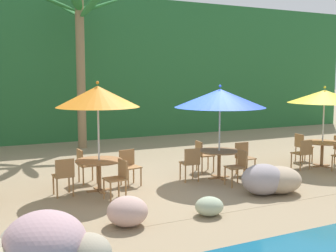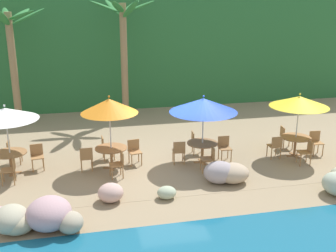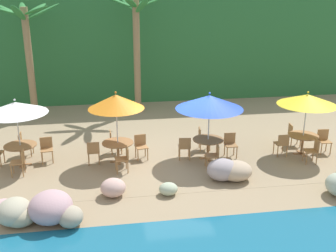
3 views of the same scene
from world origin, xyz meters
name	(u,v)px [view 1 (image 1 of 3)]	position (x,y,z in m)	size (l,w,h in m)	color
ground_plane	(178,182)	(0.00, 0.00, 0.00)	(120.00, 120.00, 0.00)	#937F60
terrace_deck	(178,182)	(0.00, 0.00, 0.00)	(18.00, 5.20, 0.01)	#937F60
foliage_backdrop	(82,68)	(0.00, 9.00, 3.00)	(28.00, 2.40, 6.00)	#286633
rock_seawall	(224,202)	(-0.61, -2.98, 0.37)	(15.95, 3.15, 0.92)	tan
umbrella_orange	(98,97)	(-2.06, 0.06, 2.22)	(1.92, 1.92, 2.57)	silver
dining_table_orange	(99,165)	(-2.06, 0.06, 0.61)	(1.10, 1.10, 0.74)	olive
chair_orange_seaward	(129,165)	(-1.23, 0.28, 0.51)	(0.48, 0.48, 0.87)	#9E7042
chair_orange_inland	(84,163)	(-2.19, 0.91, 0.51)	(0.44, 0.44, 0.87)	#9E7042
chair_orange_left	(64,174)	(-2.91, -0.05, 0.51)	(0.43, 0.44, 0.87)	#9E7042
chair_orange_right	(118,176)	(-1.89, -0.78, 0.51)	(0.47, 0.46, 0.87)	#9E7042
umbrella_blue	(220,98)	(1.15, -0.12, 2.11)	(2.37, 2.37, 2.46)	silver
dining_table_blue	(219,155)	(1.15, -0.12, 0.61)	(1.10, 1.10, 0.74)	olive
chair_blue_seaward	(244,156)	(2.00, -0.05, 0.51)	(0.43, 0.44, 0.87)	#9E7042
chair_blue_inland	(202,154)	(1.14, 0.73, 0.51)	(0.47, 0.46, 0.87)	#9E7042
chair_blue_left	(191,162)	(0.29, -0.12, 0.51)	(0.46, 0.47, 0.87)	#9E7042
chair_blue_right	(238,165)	(1.15, -0.98, 0.51)	(0.47, 0.46, 0.87)	#9E7042
umbrella_yellow	(324,96)	(4.70, -0.26, 2.09)	(2.12, 2.12, 2.39)	silver
dining_table_yellow	(322,146)	(4.70, -0.26, 0.61)	(1.10, 1.10, 0.74)	olive
chair_yellow_inland	(302,145)	(4.72, 0.60, 0.51)	(0.48, 0.47, 0.87)	#9E7042
chair_yellow_left	(303,152)	(3.85, -0.36, 0.51)	(0.42, 0.43, 0.87)	#9E7042
palm_tree_second	(80,46)	(-0.82, 6.13, 3.75)	(2.99, 2.84, 5.59)	olive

